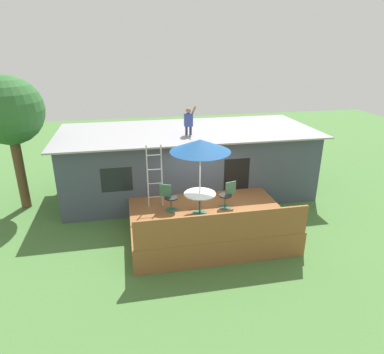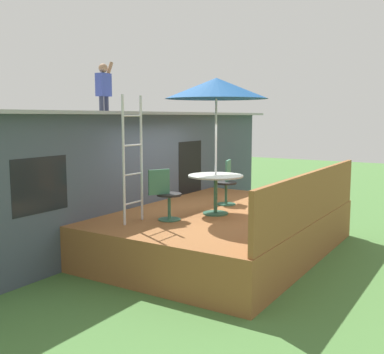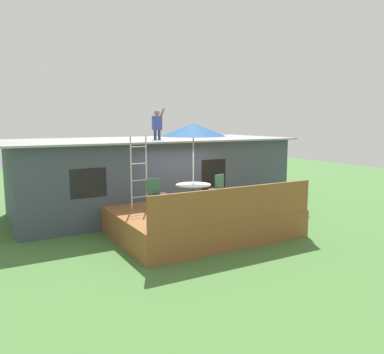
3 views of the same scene
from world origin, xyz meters
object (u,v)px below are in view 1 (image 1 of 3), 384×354
Objects in this scene: patio_umbrella at (200,146)px; person_figure at (189,119)px; step_ladder at (155,176)px; patio_chair_left at (169,198)px; patio_table at (200,198)px; backyard_tree at (9,112)px; patio_chair_right at (227,195)px.

patio_umbrella is 2.29× the size of person_figure.
patio_chair_left is at bearing -43.14° from step_ladder.
patio_chair_left is (-0.94, 0.48, -1.89)m from patio_umbrella.
backyard_tree is (-6.28, 3.45, 2.39)m from patio_table.
patio_table is at bearing 0.00° from patio_chair_left.
backyard_tree is (-5.33, 2.96, 2.52)m from patio_chair_left.
backyard_tree is at bearing 152.37° from step_ladder.
step_ladder is 0.43× the size of backyard_tree.
patio_chair_right is at bearing 21.93° from patio_chair_left.
patio_table is 1.13× the size of patio_chair_right.
step_ladder is at bearing -27.63° from backyard_tree.
backyard_tree is (-7.30, 3.15, 2.52)m from patio_chair_right.
patio_umbrella is at bearing -93.85° from person_figure.
backyard_tree is at bearing 178.13° from patio_chair_left.
backyard_tree reaches higher than patio_chair_left.
person_figure is (1.56, 2.07, 1.45)m from step_ladder.
step_ladder is 2.39× the size of patio_chair_right.
person_figure is (0.20, 2.94, 1.96)m from patio_table.
step_ladder is at bearing 164.06° from patio_chair_left.
person_figure is at bearing 92.29° from patio_chair_left.
person_figure is 3.42m from patio_chair_left.
person_figure reaches higher than step_ladder.
patio_chair_left is at bearing -114.91° from person_figure.
patio_umbrella is (0.00, -0.00, 1.76)m from patio_table.
patio_umbrella is 2.04m from step_ladder.
patio_chair_right is at bearing -23.31° from backyard_tree.
patio_umbrella is at bearing -32.77° from step_ladder.
patio_table is 1.07m from patio_chair_left.
patio_table is 3.54m from person_figure.
patio_chair_left is (-1.14, -2.46, -2.09)m from person_figure.
backyard_tree is at bearing -39.81° from patio_chair_right.
backyard_tree reaches higher than patio_chair_right.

